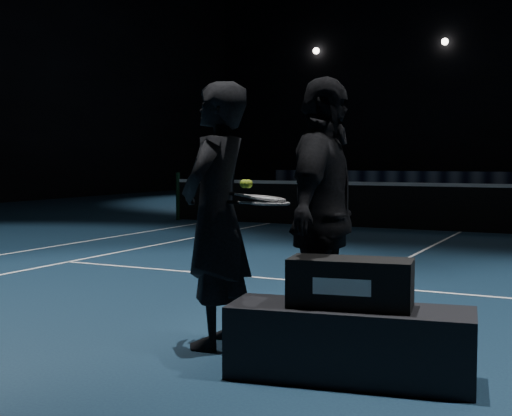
{
  "coord_description": "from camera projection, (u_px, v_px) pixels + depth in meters",
  "views": [
    {
      "loc": [
        2.53,
        -13.99,
        1.43
      ],
      "look_at": [
        0.21,
        -9.31,
        1.07
      ],
      "focal_mm": 50.0,
      "sensor_mm": 36.0,
      "label": 1
    }
  ],
  "objects": [
    {
      "name": "floor",
      "position": [
        459.0,
        233.0,
        13.73
      ],
      "size": [
        36.0,
        36.0,
        0.0
      ],
      "primitive_type": "plane",
      "color": "black",
      "rests_on": "ground"
    },
    {
      "name": "player_a",
      "position": [
        216.0,
        215.0,
        5.38
      ],
      "size": [
        0.52,
        0.76,
        2.0
      ],
      "primitive_type": "imported",
      "rotation": [
        0.0,
        0.0,
        -1.51
      ],
      "color": "black",
      "rests_on": "floor"
    },
    {
      "name": "net_post_left",
      "position": [
        178.0,
        196.0,
        16.52
      ],
      "size": [
        0.1,
        0.1,
        1.1
      ],
      "primitive_type": "cylinder",
      "color": "black",
      "rests_on": "floor"
    },
    {
      "name": "court_lines",
      "position": [
        459.0,
        232.0,
        13.73
      ],
      "size": [
        10.98,
        23.78,
        0.01
      ],
      "primitive_type": null,
      "color": "white",
      "rests_on": "floor"
    },
    {
      "name": "racket_upper",
      "position": [
        267.0,
        198.0,
        5.24
      ],
      "size": [
        0.7,
        0.29,
        0.1
      ],
      "primitive_type": null,
      "rotation": [
        0.0,
        0.1,
        0.1
      ],
      "color": "black",
      "rests_on": "player_b"
    },
    {
      "name": "player_b",
      "position": [
        323.0,
        219.0,
        5.02
      ],
      "size": [
        0.65,
        1.23,
        2.0
      ],
      "primitive_type": "imported",
      "rotation": [
        0.0,
        0.0,
        1.72
      ],
      "color": "black",
      "rests_on": "floor"
    },
    {
      "name": "tennis_balls",
      "position": [
        247.0,
        182.0,
        5.26
      ],
      "size": [
        0.12,
        0.1,
        0.12
      ],
      "primitive_type": null,
      "color": "#A2C62A",
      "rests_on": "racket_upper"
    },
    {
      "name": "bag_signature",
      "position": [
        342.0,
        287.0,
        4.44
      ],
      "size": [
        0.36,
        0.07,
        0.1
      ],
      "primitive_type": "cube",
      "rotation": [
        0.0,
        0.0,
        0.17
      ],
      "color": "white",
      "rests_on": "racket_bag"
    },
    {
      "name": "player_bench",
      "position": [
        350.0,
        343.0,
        4.62
      ],
      "size": [
        1.64,
        0.78,
        0.47
      ],
      "primitive_type": "cube",
      "rotation": [
        0.0,
        0.0,
        0.17
      ],
      "color": "black",
      "rests_on": "floor"
    },
    {
      "name": "racket_bag",
      "position": [
        350.0,
        283.0,
        4.59
      ],
      "size": [
        0.83,
        0.46,
        0.31
      ],
      "primitive_type": "cube",
      "rotation": [
        0.0,
        0.0,
        0.17
      ],
      "color": "black",
      "rests_on": "player_bench"
    },
    {
      "name": "racket_lower",
      "position": [
        271.0,
        203.0,
        5.18
      ],
      "size": [
        0.69,
        0.24,
        0.03
      ],
      "primitive_type": null,
      "rotation": [
        0.0,
        0.0,
        0.03
      ],
      "color": "black",
      "rests_on": "player_a"
    },
    {
      "name": "net_mesh",
      "position": [
        460.0,
        209.0,
        13.7
      ],
      "size": [
        12.8,
        0.02,
        0.86
      ],
      "primitive_type": "cube",
      "color": "black",
      "rests_on": "floor"
    },
    {
      "name": "net_tape",
      "position": [
        460.0,
        185.0,
        13.67
      ],
      "size": [
        12.8,
        0.03,
        0.07
      ],
      "primitive_type": "cube",
      "color": "white",
      "rests_on": "net_mesh"
    }
  ]
}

